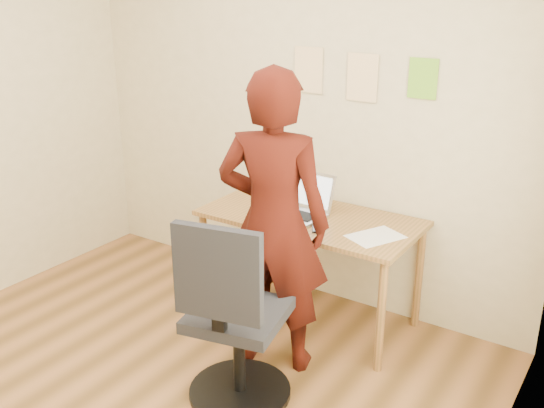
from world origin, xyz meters
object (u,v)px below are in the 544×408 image
Objects in this scene: desk at (310,228)px; office_chair at (233,327)px; laptop at (301,206)px; phone at (317,229)px; person at (273,224)px.

desk is 1.02m from office_chair.
phone is (0.22, -0.18, -0.05)m from laptop.
person is (0.07, -0.54, 0.23)m from desk.
person reaches higher than phone.
office_chair is (0.12, -1.00, -0.19)m from desk.
laptop is at bearing 88.45° from office_chair.
phone is 0.40m from person.
person is (-0.05, 0.45, 0.42)m from office_chair.
person is (-0.08, -0.37, 0.14)m from phone.
office_chair is (-0.03, -0.82, -0.28)m from phone.
laptop is 0.57m from person.
office_chair is 0.62× the size of person.
desk is 0.25m from phone.
laptop is at bearing 175.89° from desk.
laptop is at bearing -92.40° from person.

